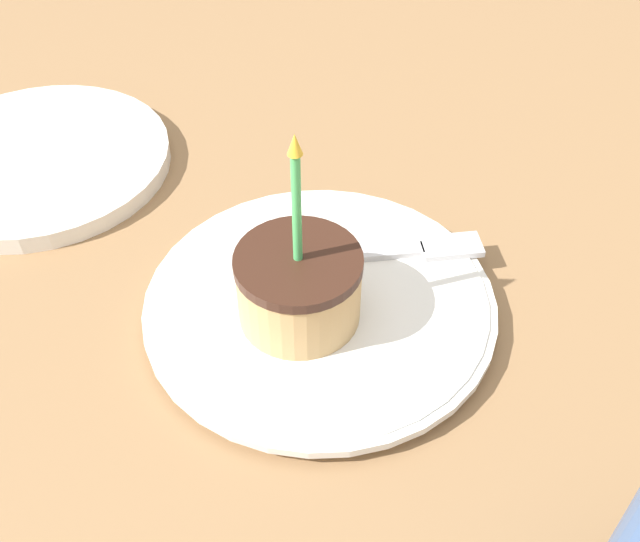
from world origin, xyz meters
name	(u,v)px	position (x,y,z in m)	size (l,w,h in m)	color
ground_plane	(350,335)	(0.00, 0.00, -0.02)	(2.40, 2.40, 0.04)	olive
plate	(320,305)	(0.02, -0.01, 0.01)	(0.25, 0.25, 0.02)	white
cake_slice	(299,286)	(0.04, 0.01, 0.04)	(0.08, 0.08, 0.15)	tan
fork	(387,252)	(-0.03, -0.04, 0.02)	(0.17, 0.02, 0.00)	silver
side_plate	(39,160)	(0.24, -0.21, 0.01)	(0.22, 0.22, 0.02)	white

